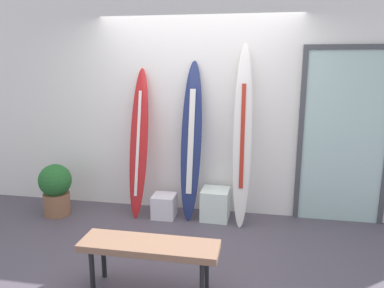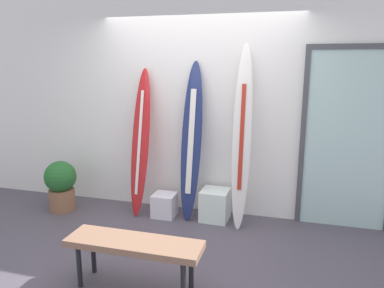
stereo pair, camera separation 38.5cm
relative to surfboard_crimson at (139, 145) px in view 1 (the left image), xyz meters
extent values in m
cube|color=#504753|center=(0.71, -0.94, -0.94)|extent=(8.00, 8.00, 0.04)
cube|color=white|center=(0.71, 0.36, 0.48)|extent=(7.20, 0.20, 2.80)
ellipsoid|color=red|center=(0.00, 0.00, 0.01)|extent=(0.26, 0.47, 1.87)
cube|color=white|center=(0.00, -0.03, 0.02)|extent=(0.05, 0.29, 1.29)
cone|color=black|center=(0.00, -0.12, -0.76)|extent=(0.07, 0.09, 0.11)
ellipsoid|color=navy|center=(0.67, 0.04, 0.06)|extent=(0.27, 0.43, 1.96)
cube|color=white|center=(0.67, 0.01, 0.06)|extent=(0.08, 0.25, 1.27)
cone|color=black|center=(0.67, -0.08, -0.75)|extent=(0.07, 0.09, 0.11)
ellipsoid|color=silver|center=(1.29, 0.00, 0.16)|extent=(0.24, 0.47, 2.16)
cube|color=#B0281B|center=(1.29, -0.03, 0.16)|extent=(0.06, 0.25, 1.22)
cone|color=black|center=(1.29, -0.14, -0.73)|extent=(0.07, 0.09, 0.11)
cube|color=white|center=(0.98, 0.01, -0.73)|extent=(0.35, 0.35, 0.39)
cube|color=white|center=(0.33, -0.06, -0.78)|extent=(0.29, 0.29, 0.29)
cube|color=silver|center=(2.48, 0.24, 0.12)|extent=(0.94, 0.02, 2.08)
cube|color=#47474C|center=(1.98, 0.24, 0.12)|extent=(0.06, 0.06, 2.08)
cube|color=#47474C|center=(2.48, 0.24, 1.18)|extent=(1.06, 0.06, 0.06)
cylinder|color=#8E5F42|center=(-1.06, -0.24, -0.78)|extent=(0.33, 0.33, 0.29)
sphere|color=#26642B|center=(-1.06, -0.24, -0.46)|extent=(0.41, 0.41, 0.41)
cube|color=#87614B|center=(0.61, -1.58, -0.50)|extent=(1.19, 0.34, 0.06)
cylinder|color=black|center=(0.13, -1.70, -0.73)|extent=(0.04, 0.04, 0.39)
cylinder|color=black|center=(1.08, -1.70, -0.73)|extent=(0.04, 0.04, 0.39)
cylinder|color=black|center=(0.13, -1.46, -0.73)|extent=(0.04, 0.04, 0.39)
cylinder|color=black|center=(1.08, -1.46, -0.73)|extent=(0.04, 0.04, 0.39)
camera|label=1|loc=(1.49, -4.32, 1.03)|focal=34.42mm
camera|label=2|loc=(1.86, -4.23, 1.03)|focal=34.42mm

